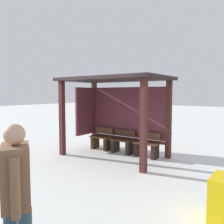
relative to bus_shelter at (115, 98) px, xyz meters
The scene contains 6 objects.
ground_plane 1.77m from the bus_shelter, 63.21° to the right, with size 60.00×60.00×0.00m, color white.
bus_shelter is the anchor object (origin of this frame).
bench_left_inside 1.63m from the bus_shelter, 161.67° to the left, with size 0.75×0.40×0.73m.
bench_center_inside 1.47m from the bus_shelter, 62.72° to the left, with size 0.75×0.42×0.73m.
bench_right_inside 1.76m from the bus_shelter, 13.84° to the left, with size 0.75×0.38×0.73m.
person_walking 5.12m from the bus_shelter, 66.43° to the right, with size 0.56×0.45×1.61m.
Camera 1 is at (3.99, -5.66, 1.90)m, focal length 37.40 mm.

